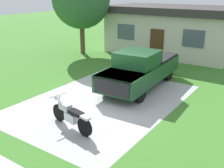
{
  "coord_description": "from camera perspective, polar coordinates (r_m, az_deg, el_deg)",
  "views": [
    {
      "loc": [
        6.54,
        -8.92,
        4.71
      ],
      "look_at": [
        0.46,
        -0.04,
        0.9
      ],
      "focal_mm": 43.38,
      "sensor_mm": 36.0,
      "label": 1
    }
  ],
  "objects": [
    {
      "name": "ground_plane",
      "position": [
        12.02,
        -1.7,
        -3.59
      ],
      "size": [
        80.0,
        80.0,
        0.0
      ],
      "primitive_type": "plane",
      "color": "#3D7829"
    },
    {
      "name": "driveway_pad",
      "position": [
        12.02,
        -1.7,
        -3.57
      ],
      "size": [
        5.82,
        8.4,
        0.01
      ],
      "primitive_type": "cube",
      "color": "#B0B0B0",
      "rests_on": "ground"
    },
    {
      "name": "motorcycle",
      "position": [
        9.72,
        -8.69,
        -6.59
      ],
      "size": [
        2.19,
        0.82,
        1.09
      ],
      "color": "black",
      "rests_on": "ground"
    },
    {
      "name": "pickup_truck",
      "position": [
        13.58,
        6.16,
        3.32
      ],
      "size": [
        2.29,
        5.72,
        1.9
      ],
      "color": "black",
      "rests_on": "ground"
    },
    {
      "name": "shade_tree",
      "position": [
        20.61,
        -6.54,
        17.25
      ],
      "size": [
        4.21,
        4.21,
        6.06
      ],
      "color": "brown",
      "rests_on": "ground"
    },
    {
      "name": "neighbor_house",
      "position": [
        21.34,
        12.46,
        11.17
      ],
      "size": [
        9.6,
        5.6,
        3.5
      ],
      "color": "beige",
      "rests_on": "ground"
    }
  ]
}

